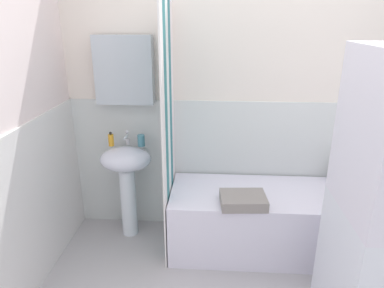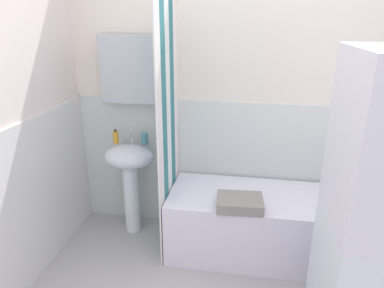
{
  "view_description": "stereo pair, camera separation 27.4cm",
  "coord_description": "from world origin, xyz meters",
  "px_view_note": "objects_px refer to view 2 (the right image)",
  "views": [
    {
      "loc": [
        -0.28,
        -1.69,
        1.87
      ],
      "look_at": [
        -0.45,
        0.88,
        0.94
      ],
      "focal_mm": 32.83,
      "sensor_mm": 36.0,
      "label": 1
    },
    {
      "loc": [
        -0.0,
        -1.66,
        1.87
      ],
      "look_at": [
        -0.45,
        0.88,
        0.94
      ],
      "focal_mm": 32.83,
      "sensor_mm": 36.0,
      "label": 2
    }
  ],
  "objects_px": {
    "bathtub": "(270,225)",
    "towel_folded": "(240,203)",
    "soap_dispenser": "(116,137)",
    "shampoo_bottle": "(350,179)",
    "conditioner_bottle": "(339,177)",
    "body_wash_bottle": "(362,182)",
    "toothbrush_cup": "(145,139)",
    "sink": "(130,169)"
  },
  "relations": [
    {
      "from": "sink",
      "to": "towel_folded",
      "type": "bearing_deg",
      "value": -19.77
    },
    {
      "from": "body_wash_bottle",
      "to": "conditioner_bottle",
      "type": "bearing_deg",
      "value": 177.73
    },
    {
      "from": "soap_dispenser",
      "to": "conditioner_bottle",
      "type": "height_order",
      "value": "soap_dispenser"
    },
    {
      "from": "sink",
      "to": "bathtub",
      "type": "bearing_deg",
      "value": -6.35
    },
    {
      "from": "shampoo_bottle",
      "to": "soap_dispenser",
      "type": "bearing_deg",
      "value": -178.54
    },
    {
      "from": "bathtub",
      "to": "shampoo_bottle",
      "type": "height_order",
      "value": "shampoo_bottle"
    },
    {
      "from": "body_wash_bottle",
      "to": "soap_dispenser",
      "type": "bearing_deg",
      "value": -178.81
    },
    {
      "from": "sink",
      "to": "toothbrush_cup",
      "type": "relative_size",
      "value": 8.42
    },
    {
      "from": "soap_dispenser",
      "to": "conditioner_bottle",
      "type": "distance_m",
      "value": 1.91
    },
    {
      "from": "towel_folded",
      "to": "shampoo_bottle",
      "type": "bearing_deg",
      "value": 27.55
    },
    {
      "from": "sink",
      "to": "toothbrush_cup",
      "type": "height_order",
      "value": "toothbrush_cup"
    },
    {
      "from": "towel_folded",
      "to": "conditioner_bottle",
      "type": "bearing_deg",
      "value": 30.07
    },
    {
      "from": "conditioner_bottle",
      "to": "sink",
      "type": "bearing_deg",
      "value": -176.7
    },
    {
      "from": "shampoo_bottle",
      "to": "conditioner_bottle",
      "type": "height_order",
      "value": "conditioner_bottle"
    },
    {
      "from": "soap_dispenser",
      "to": "shampoo_bottle",
      "type": "relative_size",
      "value": 0.63
    },
    {
      "from": "body_wash_bottle",
      "to": "conditioner_bottle",
      "type": "height_order",
      "value": "conditioner_bottle"
    },
    {
      "from": "body_wash_bottle",
      "to": "towel_folded",
      "type": "bearing_deg",
      "value": -155.21
    },
    {
      "from": "sink",
      "to": "shampoo_bottle",
      "type": "xyz_separation_m",
      "value": [
        1.85,
        0.1,
        0.01
      ]
    },
    {
      "from": "soap_dispenser",
      "to": "bathtub",
      "type": "bearing_deg",
      "value": -7.9
    },
    {
      "from": "soap_dispenser",
      "to": "towel_folded",
      "type": "bearing_deg",
      "value": -20.01
    },
    {
      "from": "soap_dispenser",
      "to": "bathtub",
      "type": "xyz_separation_m",
      "value": [
        1.36,
        -0.19,
        -0.62
      ]
    },
    {
      "from": "sink",
      "to": "toothbrush_cup",
      "type": "xyz_separation_m",
      "value": [
        0.13,
        0.07,
        0.27
      ]
    },
    {
      "from": "body_wash_bottle",
      "to": "shampoo_bottle",
      "type": "distance_m",
      "value": 0.1
    },
    {
      "from": "soap_dispenser",
      "to": "toothbrush_cup",
      "type": "xyz_separation_m",
      "value": [
        0.26,
        0.01,
        -0.01
      ]
    },
    {
      "from": "sink",
      "to": "conditioner_bottle",
      "type": "height_order",
      "value": "sink"
    },
    {
      "from": "soap_dispenser",
      "to": "conditioner_bottle",
      "type": "relative_size",
      "value": 0.6
    },
    {
      "from": "toothbrush_cup",
      "to": "conditioner_bottle",
      "type": "relative_size",
      "value": 0.47
    },
    {
      "from": "soap_dispenser",
      "to": "body_wash_bottle",
      "type": "height_order",
      "value": "soap_dispenser"
    },
    {
      "from": "conditioner_bottle",
      "to": "towel_folded",
      "type": "distance_m",
      "value": 0.91
    },
    {
      "from": "sink",
      "to": "toothbrush_cup",
      "type": "bearing_deg",
      "value": 27.02
    },
    {
      "from": "toothbrush_cup",
      "to": "bathtub",
      "type": "xyz_separation_m",
      "value": [
        1.1,
        -0.2,
        -0.62
      ]
    },
    {
      "from": "bathtub",
      "to": "towel_folded",
      "type": "bearing_deg",
      "value": -138.92
    },
    {
      "from": "toothbrush_cup",
      "to": "conditioner_bottle",
      "type": "height_order",
      "value": "toothbrush_cup"
    },
    {
      "from": "shampoo_bottle",
      "to": "bathtub",
      "type": "bearing_deg",
      "value": -159.05
    },
    {
      "from": "body_wash_bottle",
      "to": "towel_folded",
      "type": "relative_size",
      "value": 0.47
    },
    {
      "from": "towel_folded",
      "to": "bathtub",
      "type": "bearing_deg",
      "value": 41.08
    },
    {
      "from": "body_wash_bottle",
      "to": "shampoo_bottle",
      "type": "relative_size",
      "value": 0.81
    },
    {
      "from": "soap_dispenser",
      "to": "bathtub",
      "type": "relative_size",
      "value": 0.08
    },
    {
      "from": "soap_dispenser",
      "to": "shampoo_bottle",
      "type": "height_order",
      "value": "soap_dispenser"
    },
    {
      "from": "sink",
      "to": "bathtub",
      "type": "distance_m",
      "value": 1.28
    },
    {
      "from": "bathtub",
      "to": "shampoo_bottle",
      "type": "distance_m",
      "value": 0.76
    },
    {
      "from": "shampoo_bottle",
      "to": "conditioner_bottle",
      "type": "relative_size",
      "value": 0.94
    }
  ]
}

